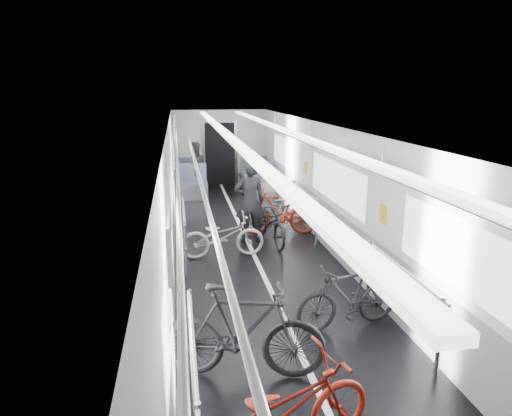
{
  "coord_description": "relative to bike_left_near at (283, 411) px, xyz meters",
  "views": [
    {
      "loc": [
        -1.33,
        -7.77,
        3.06
      ],
      "look_at": [
        0.0,
        0.02,
        0.98
      ],
      "focal_mm": 32.0,
      "sensor_mm": 36.0,
      "label": 1
    }
  ],
  "objects": [
    {
      "name": "bike_right_far",
      "position": [
        1.33,
        6.02,
        0.07
      ],
      "size": [
        1.76,
        0.63,
        1.04
      ],
      "primitive_type": "imported",
      "rotation": [
        0.0,
        0.0,
        -1.65
      ],
      "color": "maroon",
      "rests_on": "floor"
    },
    {
      "name": "bike_right_near",
      "position": [
        1.33,
        2.0,
        -0.0
      ],
      "size": [
        1.53,
        0.66,
        0.89
      ],
      "primitive_type": "imported",
      "rotation": [
        0.0,
        0.0,
        -1.4
      ],
      "color": "black",
      "rests_on": "floor"
    },
    {
      "name": "bike_aisle",
      "position": [
        1.03,
        5.56,
        -0.01
      ],
      "size": [
        0.79,
        1.73,
        0.88
      ],
      "primitive_type": "imported",
      "rotation": [
        0.0,
        0.0,
        0.13
      ],
      "color": "black",
      "rests_on": "floor"
    },
    {
      "name": "car_shell",
      "position": [
        0.56,
        6.39,
        0.68
      ],
      "size": [
        3.02,
        14.01,
        2.41
      ],
      "color": "black",
      "rests_on": "ground"
    },
    {
      "name": "bike_right_mid",
      "position": [
        1.32,
        6.62,
        -0.03
      ],
      "size": [
        1.69,
        0.94,
        0.84
      ],
      "primitive_type": "imported",
      "rotation": [
        0.0,
        0.0,
        -1.32
      ],
      "color": "#9A9A9E",
      "rests_on": "floor"
    },
    {
      "name": "person_seated",
      "position": [
        -0.32,
        10.05,
        0.34
      ],
      "size": [
        0.86,
        0.72,
        1.58
      ],
      "primitive_type": "imported",
      "rotation": [
        0.0,
        0.0,
        3.32
      ],
      "color": "#2D2931",
      "rests_on": "floor"
    },
    {
      "name": "bike_left_far",
      "position": [
        -0.02,
        4.88,
        -0.04
      ],
      "size": [
        1.57,
        0.6,
        0.81
      ],
      "primitive_type": "imported",
      "rotation": [
        0.0,
        0.0,
        1.61
      ],
      "color": "#B6B7BC",
      "rests_on": "floor"
    },
    {
      "name": "person_standing",
      "position": [
        0.61,
        5.66,
        0.4
      ],
      "size": [
        0.62,
        0.41,
        1.69
      ],
      "primitive_type": "imported",
      "rotation": [
        0.0,
        0.0,
        3.14
      ],
      "color": "black",
      "rests_on": "floor"
    },
    {
      "name": "bike_left_mid",
      "position": [
        -0.18,
        1.17,
        0.09
      ],
      "size": [
        1.87,
        0.9,
        1.08
      ],
      "primitive_type": "imported",
      "rotation": [
        0.0,
        0.0,
        1.35
      ],
      "color": "black",
      "rests_on": "floor"
    },
    {
      "name": "bike_left_near",
      "position": [
        0.0,
        0.0,
        0.0
      ],
      "size": [
        1.8,
        1.03,
        0.89
      ],
      "primitive_type": "imported",
      "rotation": [
        0.0,
        0.0,
        1.84
      ],
      "color": "maroon",
      "rests_on": "floor"
    }
  ]
}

